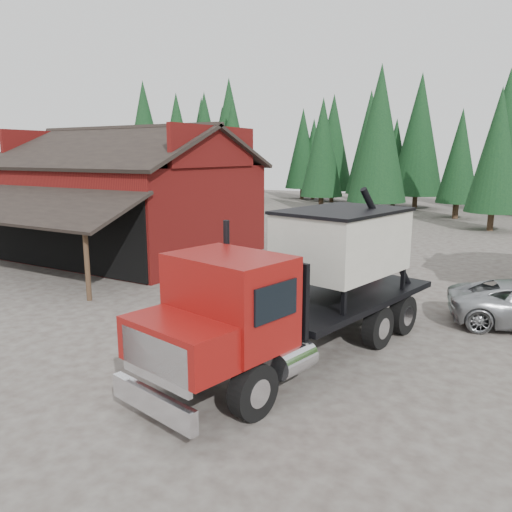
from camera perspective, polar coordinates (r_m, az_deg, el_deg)
The scene contains 7 objects.
ground at distance 15.49m, azimuth -10.42°, elevation -9.93°, with size 120.00×120.00×0.00m, color #413933.
red_barn at distance 29.33m, azimuth -14.40°, elevation 5.46°, with size 12.80×13.63×7.18m.
conifer_backdrop at distance 53.98m, azimuth 20.04°, elevation 4.88°, with size 76.00×16.00×16.00m, color black, non-canonical shape.
near_pine_a at distance 50.03m, azimuth -8.98°, elevation 12.30°, with size 4.40×4.40×11.40m.
near_pine_b at distance 40.99m, azimuth 25.85°, elevation 10.80°, with size 3.96×3.96×10.40m.
near_pine_d at distance 46.87m, azimuth 13.89°, elevation 13.39°, with size 5.28×5.28×13.40m.
feed_truck at distance 13.77m, azimuth 5.70°, elevation -2.94°, with size 4.81×10.71×4.68m.
Camera 1 is at (9.53, -10.84, 5.62)m, focal length 35.00 mm.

